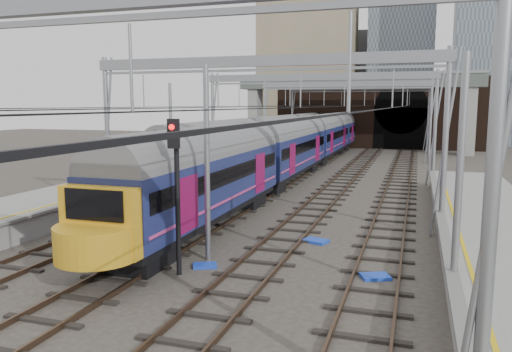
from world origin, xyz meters
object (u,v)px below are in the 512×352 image
(train_second, at_px, (292,134))
(train_main, at_px, (310,141))
(signal_near_centre, at_px, (176,179))
(signal_near_left, at_px, (161,172))

(train_second, bearing_deg, train_main, -67.41)
(train_main, height_order, signal_near_centre, signal_near_centre)
(signal_near_centre, bearing_deg, signal_near_left, 118.73)
(train_second, bearing_deg, signal_near_left, -84.71)
(train_main, bearing_deg, signal_near_centre, -86.68)
(train_second, relative_size, signal_near_left, 13.11)
(signal_near_left, bearing_deg, signal_near_centre, -45.23)
(train_main, distance_m, train_second, 10.41)
(train_main, distance_m, signal_near_centre, 29.36)
(train_second, bearing_deg, signal_near_centre, -81.67)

